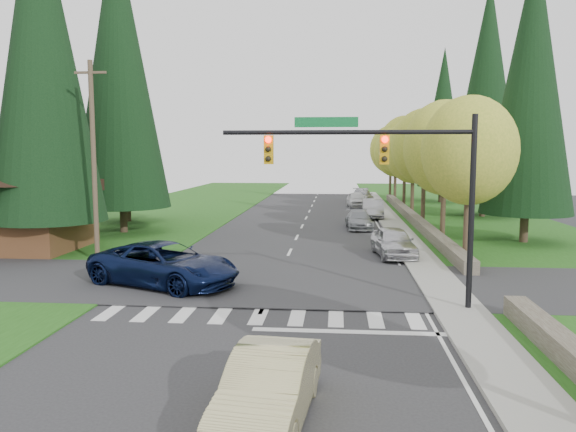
# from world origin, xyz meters

# --- Properties ---
(ground) EXTENTS (120.00, 120.00, 0.00)m
(ground) POSITION_xyz_m (0.00, 0.00, 0.00)
(ground) COLOR #28282B
(ground) RESTS_ON ground
(grass_east) EXTENTS (14.00, 110.00, 0.06)m
(grass_east) POSITION_xyz_m (13.00, 20.00, 0.03)
(grass_east) COLOR #1F4F15
(grass_east) RESTS_ON ground
(grass_west) EXTENTS (14.00, 110.00, 0.06)m
(grass_west) POSITION_xyz_m (-13.00, 20.00, 0.03)
(grass_west) COLOR #1F4F15
(grass_west) RESTS_ON ground
(cross_street) EXTENTS (120.00, 8.00, 0.10)m
(cross_street) POSITION_xyz_m (0.00, 8.00, 0.00)
(cross_street) COLOR #28282B
(cross_street) RESTS_ON ground
(sidewalk_east) EXTENTS (1.80, 80.00, 0.13)m
(sidewalk_east) POSITION_xyz_m (6.90, 22.00, 0.07)
(sidewalk_east) COLOR gray
(sidewalk_east) RESTS_ON ground
(curb_east) EXTENTS (0.20, 80.00, 0.13)m
(curb_east) POSITION_xyz_m (6.05, 22.00, 0.07)
(curb_east) COLOR gray
(curb_east) RESTS_ON ground
(stone_wall_north) EXTENTS (0.70, 40.00, 0.70)m
(stone_wall_north) POSITION_xyz_m (8.60, 30.00, 0.35)
(stone_wall_north) COLOR #4C4438
(stone_wall_north) RESTS_ON ground
(traffic_signal) EXTENTS (8.70, 0.37, 6.80)m
(traffic_signal) POSITION_xyz_m (4.37, 4.50, 4.98)
(traffic_signal) COLOR black
(traffic_signal) RESTS_ON ground
(brown_building) EXTENTS (8.40, 8.40, 5.40)m
(brown_building) POSITION_xyz_m (-15.00, 15.00, 3.14)
(brown_building) COLOR #4C2D19
(brown_building) RESTS_ON ground
(utility_pole) EXTENTS (1.60, 0.24, 10.00)m
(utility_pole) POSITION_xyz_m (-9.50, 12.00, 5.14)
(utility_pole) COLOR #473828
(utility_pole) RESTS_ON ground
(decid_tree_0) EXTENTS (4.80, 4.80, 8.37)m
(decid_tree_0) POSITION_xyz_m (9.20, 14.00, 5.60)
(decid_tree_0) COLOR #38281C
(decid_tree_0) RESTS_ON ground
(decid_tree_1) EXTENTS (5.20, 5.20, 8.80)m
(decid_tree_1) POSITION_xyz_m (9.30, 21.00, 5.80)
(decid_tree_1) COLOR #38281C
(decid_tree_1) RESTS_ON ground
(decid_tree_2) EXTENTS (5.00, 5.00, 8.82)m
(decid_tree_2) POSITION_xyz_m (9.10, 28.00, 5.93)
(decid_tree_2) COLOR #38281C
(decid_tree_2) RESTS_ON ground
(decid_tree_3) EXTENTS (5.00, 5.00, 8.55)m
(decid_tree_3) POSITION_xyz_m (9.20, 35.00, 5.66)
(decid_tree_3) COLOR #38281C
(decid_tree_3) RESTS_ON ground
(decid_tree_4) EXTENTS (5.40, 5.40, 9.18)m
(decid_tree_4) POSITION_xyz_m (9.30, 42.00, 6.06)
(decid_tree_4) COLOR #38281C
(decid_tree_4) RESTS_ON ground
(decid_tree_5) EXTENTS (4.80, 4.80, 8.30)m
(decid_tree_5) POSITION_xyz_m (9.10, 49.00, 5.53)
(decid_tree_5) COLOR #38281C
(decid_tree_5) RESTS_ON ground
(decid_tree_6) EXTENTS (5.20, 5.20, 8.86)m
(decid_tree_6) POSITION_xyz_m (9.20, 56.00, 5.86)
(decid_tree_6) COLOR #38281C
(decid_tree_6) RESTS_ON ground
(conifer_w_a) EXTENTS (6.12, 6.12, 19.80)m
(conifer_w_a) POSITION_xyz_m (-13.00, 14.00, 10.79)
(conifer_w_a) COLOR #38281C
(conifer_w_a) RESTS_ON ground
(conifer_w_b) EXTENTS (5.44, 5.44, 17.80)m
(conifer_w_b) POSITION_xyz_m (-16.00, 18.00, 9.79)
(conifer_w_b) COLOR #38281C
(conifer_w_b) RESTS_ON ground
(conifer_w_c) EXTENTS (6.46, 6.46, 20.80)m
(conifer_w_c) POSITION_xyz_m (-12.00, 22.00, 11.29)
(conifer_w_c) COLOR #38281C
(conifer_w_c) RESTS_ON ground
(conifer_w_e) EXTENTS (5.78, 5.78, 18.80)m
(conifer_w_e) POSITION_xyz_m (-14.00, 28.00, 10.29)
(conifer_w_e) COLOR #38281C
(conifer_w_e) RESTS_ON ground
(conifer_e_a) EXTENTS (5.44, 5.44, 17.80)m
(conifer_e_a) POSITION_xyz_m (14.00, 20.00, 9.79)
(conifer_e_a) COLOR #38281C
(conifer_e_a) RESTS_ON ground
(conifer_e_b) EXTENTS (6.12, 6.12, 19.80)m
(conifer_e_b) POSITION_xyz_m (15.00, 34.00, 10.79)
(conifer_e_b) COLOR #38281C
(conifer_e_b) RESTS_ON ground
(conifer_e_c) EXTENTS (5.10, 5.10, 16.80)m
(conifer_e_c) POSITION_xyz_m (14.00, 48.00, 9.29)
(conifer_e_c) COLOR #38281C
(conifer_e_c) RESTS_ON ground
(sedan_champagne) EXTENTS (2.01, 4.64, 1.48)m
(sedan_champagne) POSITION_xyz_m (1.25, -4.17, 0.74)
(sedan_champagne) COLOR beige
(sedan_champagne) RESTS_ON ground
(suv_navy) EXTENTS (7.16, 5.37, 1.81)m
(suv_navy) POSITION_xyz_m (-4.50, 7.20, 0.90)
(suv_navy) COLOR #0A1436
(suv_navy) RESTS_ON ground
(parked_car_a) EXTENTS (2.43, 4.84, 1.58)m
(parked_car_a) POSITION_xyz_m (5.60, 14.67, 0.79)
(parked_car_a) COLOR #BABBC0
(parked_car_a) RESTS_ON ground
(parked_car_b) EXTENTS (2.04, 4.57, 1.30)m
(parked_car_b) POSITION_xyz_m (4.20, 25.56, 0.65)
(parked_car_b) COLOR gray
(parked_car_b) RESTS_ON ground
(parked_car_c) EXTENTS (1.80, 4.87, 1.59)m
(parked_car_c) POSITION_xyz_m (5.60, 32.30, 0.80)
(parked_car_c) COLOR #A4A3A8
(parked_car_c) RESTS_ON ground
(parked_car_d) EXTENTS (2.18, 4.65, 1.54)m
(parked_car_d) POSITION_xyz_m (4.57, 41.71, 0.77)
(parked_car_d) COLOR silver
(parked_car_d) RESTS_ON ground
(parked_car_e) EXTENTS (2.34, 5.24, 1.49)m
(parked_car_e) POSITION_xyz_m (5.39, 47.49, 0.75)
(parked_car_e) COLOR #A9AAAE
(parked_car_e) RESTS_ON ground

